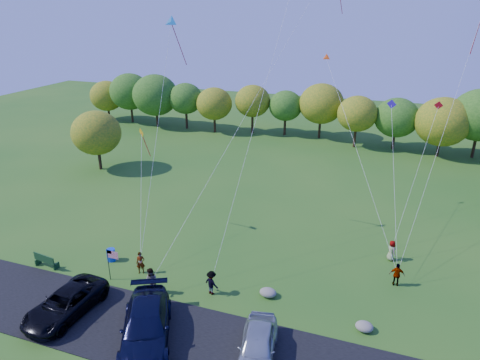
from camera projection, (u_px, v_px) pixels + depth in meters
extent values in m
plane|color=#225819|center=(214.00, 300.00, 27.98)|extent=(140.00, 140.00, 0.00)
cube|color=black|center=(188.00, 341.00, 24.48)|extent=(44.00, 6.00, 0.06)
cylinder|color=#362413|center=(108.00, 112.00, 70.97)|extent=(0.36, 0.36, 2.97)
ellipsoid|color=#306018|center=(106.00, 92.00, 69.67)|extent=(6.01, 6.01, 5.41)
cylinder|color=#362413|center=(137.00, 114.00, 71.20)|extent=(0.36, 0.36, 2.33)
ellipsoid|color=#215015|center=(136.00, 97.00, 70.13)|extent=(5.17, 5.17, 4.66)
cylinder|color=#362413|center=(158.00, 116.00, 68.88)|extent=(0.36, 0.36, 2.76)
ellipsoid|color=#215015|center=(157.00, 93.00, 67.49)|extent=(7.11, 7.11, 6.40)
cylinder|color=#362413|center=(190.00, 118.00, 67.27)|extent=(0.36, 0.36, 3.00)
ellipsoid|color=#215015|center=(189.00, 94.00, 65.82)|extent=(7.17, 7.17, 6.45)
cylinder|color=#362413|center=(223.00, 121.00, 66.42)|extent=(0.36, 0.36, 2.52)
ellipsoid|color=#215015|center=(223.00, 100.00, 65.17)|extent=(6.26, 6.26, 5.64)
cylinder|color=#362413|center=(251.00, 126.00, 63.94)|extent=(0.36, 0.36, 2.36)
ellipsoid|color=#306018|center=(252.00, 108.00, 62.88)|extent=(5.00, 5.00, 4.50)
cylinder|color=#362413|center=(289.00, 125.00, 63.00)|extent=(0.36, 0.36, 3.13)
ellipsoid|color=#306018|center=(290.00, 103.00, 61.74)|extent=(5.40, 5.40, 4.86)
cylinder|color=#362413|center=(314.00, 132.00, 60.98)|extent=(0.36, 0.36, 2.36)
ellipsoid|color=#306018|center=(315.00, 112.00, 59.87)|extent=(5.44, 5.44, 4.89)
cylinder|color=#362413|center=(355.00, 131.00, 59.98)|extent=(0.36, 0.36, 3.17)
ellipsoid|color=#306018|center=(358.00, 108.00, 58.75)|extent=(5.16, 5.16, 4.64)
cylinder|color=#362413|center=(389.00, 138.00, 57.04)|extent=(0.36, 0.36, 2.92)
ellipsoid|color=#215015|center=(392.00, 113.00, 55.76)|extent=(5.93, 5.93, 5.33)
cylinder|color=#362413|center=(428.00, 144.00, 54.51)|extent=(0.36, 0.36, 2.96)
ellipsoid|color=#306018|center=(433.00, 121.00, 53.36)|extent=(4.81, 4.81, 4.33)
cylinder|color=#362413|center=(468.00, 144.00, 54.19)|extent=(0.36, 0.36, 3.20)
ellipsoid|color=#306018|center=(473.00, 119.00, 52.96)|extent=(5.08, 5.08, 4.57)
cylinder|color=#362413|center=(100.00, 159.00, 49.99)|extent=(0.36, 0.36, 2.60)
ellipsoid|color=#306018|center=(96.00, 133.00, 48.81)|extent=(5.60, 5.60, 5.04)
imported|color=black|center=(65.00, 303.00, 26.34)|extent=(3.00, 5.82, 1.57)
imported|color=black|center=(146.00, 326.00, 24.25)|extent=(5.34, 7.13, 1.92)
imported|color=#B0B6BB|center=(258.00, 346.00, 23.01)|extent=(2.76, 5.12, 1.66)
imported|color=#4C4C59|center=(141.00, 263.00, 30.53)|extent=(0.73, 0.63, 1.67)
imported|color=#4C4C59|center=(151.00, 282.00, 28.20)|extent=(1.19, 1.12, 1.95)
imported|color=#4C4C59|center=(212.00, 283.00, 28.30)|extent=(1.26, 0.99, 1.71)
imported|color=#4C4C59|center=(397.00, 275.00, 29.15)|extent=(1.02, 0.46, 1.72)
imported|color=#4C4C59|center=(391.00, 250.00, 32.12)|extent=(0.87, 0.94, 1.62)
cube|color=#163D1A|center=(47.00, 261.00, 31.40)|extent=(2.01, 0.39, 0.07)
cube|color=#163D1A|center=(44.00, 259.00, 31.10)|extent=(2.00, 0.32, 0.61)
cube|color=#163D1A|center=(38.00, 262.00, 31.74)|extent=(0.15, 0.51, 0.47)
cube|color=#163D1A|center=(56.00, 266.00, 31.23)|extent=(0.15, 0.51, 0.47)
cylinder|color=#0D39C9|center=(111.00, 255.00, 32.17)|extent=(0.64, 0.64, 0.96)
cylinder|color=black|center=(109.00, 265.00, 29.64)|extent=(0.05, 0.05, 2.44)
cube|color=red|center=(113.00, 255.00, 29.17)|extent=(0.88, 0.59, 0.02)
cube|color=navy|center=(109.00, 252.00, 29.19)|extent=(0.35, 0.02, 0.27)
ellipsoid|color=gray|center=(268.00, 293.00, 28.25)|extent=(1.13, 0.89, 0.57)
ellipsoid|color=slate|center=(364.00, 327.00, 25.27)|extent=(1.06, 0.88, 0.55)
cone|color=#116AB3|center=(171.00, 22.00, 30.77)|extent=(1.05, 0.67, 0.88)
cone|color=#F34E0F|center=(327.00, 57.00, 36.31)|extent=(0.76, 0.49, 0.64)
cube|color=red|center=(439.00, 105.00, 32.22)|extent=(0.66, 0.17, 0.65)
cube|color=gold|center=(141.00, 133.00, 33.65)|extent=(0.66, 0.49, 0.78)
cube|color=#3213BE|center=(392.00, 104.00, 32.85)|extent=(0.71, 0.32, 0.74)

